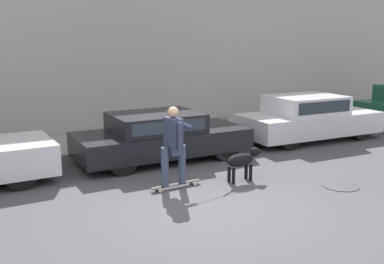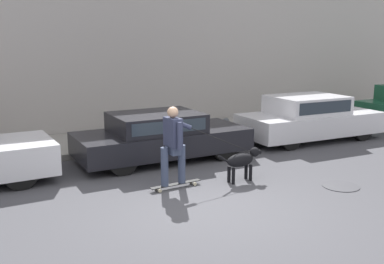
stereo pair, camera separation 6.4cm
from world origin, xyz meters
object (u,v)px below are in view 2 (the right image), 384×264
(dog, at_px, (242,160))
(skateboarder, at_px, (174,143))
(parked_car_1, at_px, (161,137))
(fire_hydrant, at_px, (226,130))
(parked_car_2, at_px, (309,119))

(dog, distance_m, skateboarder, 1.53)
(parked_car_1, height_order, fire_hydrant, parked_car_1)
(parked_car_2, relative_size, skateboarder, 1.85)
(parked_car_2, xyz_separation_m, fire_hydrant, (-2.37, 0.72, -0.24))
(parked_car_2, distance_m, fire_hydrant, 2.49)
(dog, relative_size, fire_hydrant, 1.46)
(parked_car_1, relative_size, skateboarder, 1.83)
(parked_car_2, height_order, skateboarder, skateboarder)
(parked_car_1, relative_size, parked_car_2, 0.99)
(skateboarder, height_order, fire_hydrant, skateboarder)
(dog, relative_size, skateboarder, 0.47)
(parked_car_1, xyz_separation_m, fire_hydrant, (2.30, 0.72, -0.19))
(parked_car_1, distance_m, skateboarder, 2.18)
(parked_car_2, xyz_separation_m, dog, (-3.88, -2.29, -0.18))
(parked_car_1, distance_m, dog, 2.43)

